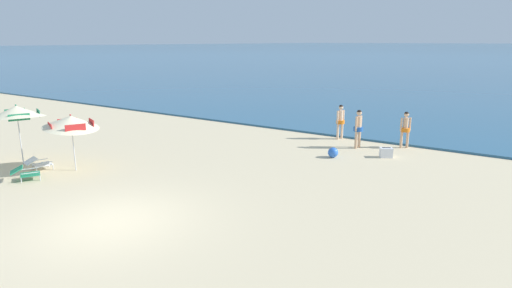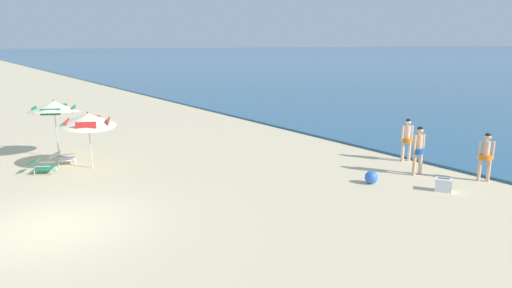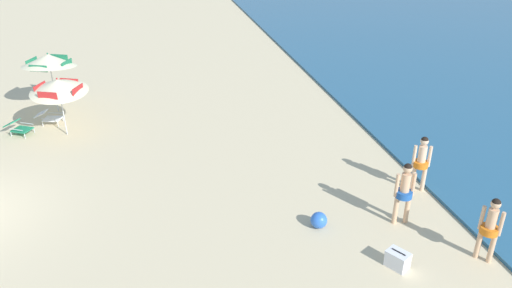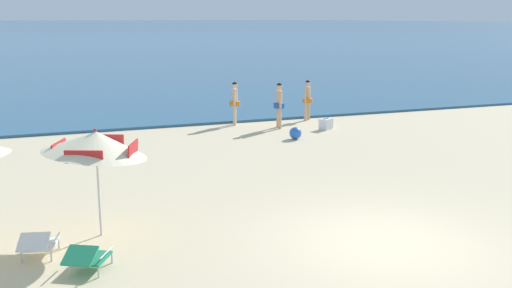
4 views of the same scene
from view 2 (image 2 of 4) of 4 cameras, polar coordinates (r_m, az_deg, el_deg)
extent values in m
plane|color=beige|center=(12.27, -24.55, -9.70)|extent=(800.00, 800.00, 0.00)
cylinder|color=silver|center=(17.03, -20.71, 0.36)|extent=(0.04, 0.04, 2.04)
cone|color=beige|center=(16.89, -20.92, 3.01)|extent=(2.03, 1.99, 0.67)
cube|color=red|center=(16.82, -18.55, 2.82)|extent=(0.65, 0.31, 0.24)
cube|color=red|center=(17.59, -20.62, 3.08)|extent=(0.31, 0.65, 0.24)
cube|color=red|center=(17.01, -23.22, 2.55)|extent=(0.65, 0.31, 0.24)
cube|color=red|center=(16.23, -21.20, 2.27)|extent=(0.31, 0.65, 0.24)
sphere|color=red|center=(16.85, -20.99, 3.84)|extent=(0.06, 0.06, 0.06)
cylinder|color=silver|center=(19.21, -24.46, 1.74)|extent=(0.04, 0.04, 2.27)
cone|color=beige|center=(19.07, -24.72, 4.42)|extent=(2.71, 2.69, 0.67)
cube|color=#1E724C|center=(18.95, -22.54, 4.26)|extent=(0.67, 0.31, 0.25)
cube|color=#1E724C|center=(19.79, -24.29, 4.42)|extent=(0.31, 0.67, 0.25)
cube|color=#1E724C|center=(19.24, -26.80, 3.97)|extent=(0.67, 0.31, 0.25)
cube|color=#1E724C|center=(18.38, -25.11, 3.78)|extent=(0.31, 0.67, 0.25)
sphere|color=#1E724C|center=(19.04, -24.79, 5.18)|extent=(0.06, 0.06, 0.06)
cube|color=white|center=(18.12, -23.31, -1.81)|extent=(0.65, 0.71, 0.04)
cube|color=white|center=(18.09, -24.59, -1.26)|extent=(0.58, 0.51, 0.21)
cylinder|color=silver|center=(18.37, -22.38, -1.89)|extent=(0.03, 0.03, 0.18)
cylinder|color=silver|center=(17.89, -22.39, -2.27)|extent=(0.03, 0.03, 0.18)
cylinder|color=silver|center=(18.39, -24.15, -2.03)|extent=(0.03, 0.03, 0.18)
cylinder|color=silver|center=(17.92, -24.20, -2.41)|extent=(0.03, 0.03, 0.18)
cylinder|color=silver|center=(18.36, -23.32, -1.24)|extent=(0.16, 0.53, 0.02)
cylinder|color=silver|center=(17.82, -23.36, -1.65)|extent=(0.16, 0.53, 0.02)
cube|color=#1E7F56|center=(17.21, -25.65, -2.77)|extent=(0.74, 0.78, 0.04)
cube|color=#1E7F56|center=(17.29, -26.94, -2.12)|extent=(0.62, 0.58, 0.21)
cylinder|color=silver|center=(17.37, -24.48, -2.89)|extent=(0.03, 0.03, 0.18)
cylinder|color=silver|center=(16.92, -24.95, -3.34)|extent=(0.03, 0.03, 0.18)
cylinder|color=silver|center=(17.55, -26.26, -2.92)|extent=(0.03, 0.03, 0.18)
cylinder|color=silver|center=(17.11, -26.77, -3.36)|extent=(0.03, 0.03, 0.18)
cylinder|color=silver|center=(17.44, -25.41, -2.15)|extent=(0.28, 0.49, 0.02)
cylinder|color=silver|center=(16.92, -25.98, -2.63)|extent=(0.28, 0.49, 0.02)
cylinder|color=#D8A87F|center=(16.37, 20.53, -2.27)|extent=(0.12, 0.12, 0.84)
cylinder|color=#D8A87F|center=(16.16, 19.82, -2.41)|extent=(0.12, 0.12, 0.84)
cylinder|color=#1E51A3|center=(16.16, 20.30, -0.83)|extent=(0.42, 0.42, 0.17)
cylinder|color=#D8A87F|center=(16.10, 20.37, 0.12)|extent=(0.23, 0.23, 0.59)
cylinder|color=#D8A87F|center=(16.26, 20.86, 0.14)|extent=(0.09, 0.09, 0.63)
cylinder|color=#D8A87F|center=(15.95, 19.86, -0.02)|extent=(0.09, 0.09, 0.63)
sphere|color=#D8A87F|center=(16.02, 20.50, 1.67)|extent=(0.23, 0.23, 0.23)
sphere|color=black|center=(16.01, 20.50, 1.77)|extent=(0.21, 0.21, 0.21)
cylinder|color=beige|center=(17.92, 18.48, -0.88)|extent=(0.12, 0.12, 0.82)
cylinder|color=beige|center=(18.08, 19.24, -0.82)|extent=(0.12, 0.12, 0.82)
cylinder|color=orange|center=(17.91, 18.96, 0.49)|extent=(0.41, 0.41, 0.17)
cylinder|color=beige|center=(17.85, 19.02, 1.33)|extent=(0.22, 0.22, 0.58)
cylinder|color=beige|center=(17.74, 18.47, 1.25)|extent=(0.09, 0.09, 0.61)
cylinder|color=beige|center=(17.97, 19.56, 1.31)|extent=(0.09, 0.09, 0.61)
sphere|color=beige|center=(17.78, 19.13, 2.70)|extent=(0.22, 0.22, 0.22)
sphere|color=black|center=(17.77, 19.13, 2.79)|extent=(0.20, 0.20, 0.20)
cylinder|color=#D8A87F|center=(16.38, 26.96, -2.93)|extent=(0.12, 0.12, 0.80)
cylinder|color=#D8A87F|center=(16.45, 27.92, -2.97)|extent=(0.12, 0.12, 0.80)
cylinder|color=orange|center=(16.32, 27.59, -1.53)|extent=(0.40, 0.40, 0.17)
cylinder|color=#D8A87F|center=(16.26, 27.69, -0.63)|extent=(0.22, 0.22, 0.57)
cylinder|color=#D8A87F|center=(16.22, 27.00, -0.65)|extent=(0.09, 0.09, 0.60)
cylinder|color=#D8A87F|center=(16.31, 28.36, -0.73)|extent=(0.09, 0.09, 0.60)
sphere|color=#D8A87F|center=(16.18, 27.85, 0.83)|extent=(0.22, 0.22, 0.22)
sphere|color=black|center=(16.17, 27.86, 0.92)|extent=(0.20, 0.20, 0.20)
cube|color=white|center=(14.84, 23.09, -5.05)|extent=(0.59, 0.54, 0.32)
cube|color=white|center=(14.79, 23.16, -4.31)|extent=(0.60, 0.55, 0.08)
cylinder|color=black|center=(14.77, 23.18, -4.11)|extent=(0.30, 0.19, 0.02)
sphere|color=blue|center=(14.85, 14.70, -4.21)|extent=(0.42, 0.42, 0.42)
camera|label=1|loc=(5.19, -98.82, 0.05)|focal=29.73mm
camera|label=3|loc=(7.87, 63.18, 27.24)|focal=33.98mm
camera|label=4|loc=(18.26, -57.48, 5.85)|focal=40.38mm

